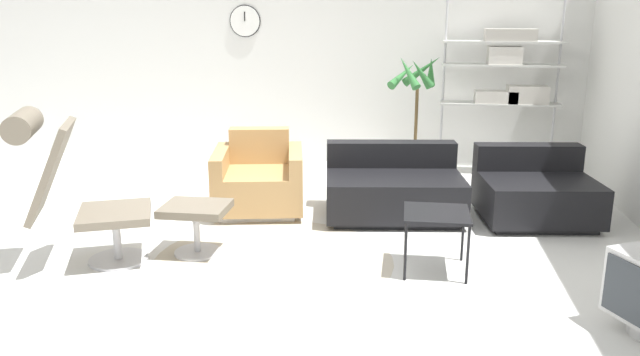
{
  "coord_description": "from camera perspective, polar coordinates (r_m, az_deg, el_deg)",
  "views": [
    {
      "loc": [
        0.84,
        -4.66,
        1.82
      ],
      "look_at": [
        0.17,
        0.05,
        0.55
      ],
      "focal_mm": 35.0,
      "sensor_mm": 36.0,
      "label": 1
    }
  ],
  "objects": [
    {
      "name": "ground_plane",
      "position": [
        5.08,
        -2.03,
        -6.07
      ],
      "size": [
        12.0,
        12.0,
        0.0
      ],
      "primitive_type": "plane",
      "color": "silver"
    },
    {
      "name": "wall_back",
      "position": [
        7.63,
        1.72,
        11.82
      ],
      "size": [
        12.0,
        0.09,
        2.8
      ],
      "color": "silver",
      "rests_on": "ground_plane"
    },
    {
      "name": "round_rug",
      "position": [
        4.77,
        -4.27,
        -7.46
      ],
      "size": [
        1.82,
        1.82,
        0.01
      ],
      "color": "#BCB29E",
      "rests_on": "ground_plane"
    },
    {
      "name": "lounge_chair",
      "position": [
        4.82,
        -22.12,
        0.1
      ],
      "size": [
        1.03,
        0.83,
        1.16
      ],
      "rotation": [
        0.0,
        0.0,
        -1.18
      ],
      "color": "#BCBCC1",
      "rests_on": "ground_plane"
    },
    {
      "name": "ottoman",
      "position": [
        4.88,
        -11.28,
        -3.51
      ],
      "size": [
        0.49,
        0.42,
        0.4
      ],
      "color": "#BCBCC1",
      "rests_on": "ground_plane"
    },
    {
      "name": "armchair_red",
      "position": [
        5.87,
        -5.61,
        -0.32
      ],
      "size": [
        0.95,
        0.96,
        0.74
      ],
      "rotation": [
        0.0,
        0.0,
        3.33
      ],
      "color": "silver",
      "rests_on": "ground_plane"
    },
    {
      "name": "couch_low",
      "position": [
        5.74,
        6.7,
        -1.08
      ],
      "size": [
        1.31,
        1.0,
        0.63
      ],
      "rotation": [
        0.0,
        0.0,
        3.27
      ],
      "color": "black",
      "rests_on": "ground_plane"
    },
    {
      "name": "couch_second",
      "position": [
        5.9,
        19.07,
        -1.36
      ],
      "size": [
        1.07,
        0.97,
        0.63
      ],
      "rotation": [
        0.0,
        0.0,
        3.27
      ],
      "color": "black",
      "rests_on": "ground_plane"
    },
    {
      "name": "side_table",
      "position": [
        4.53,
        10.61,
        -3.59
      ],
      "size": [
        0.46,
        0.46,
        0.44
      ],
      "color": "black",
      "rests_on": "ground_plane"
    },
    {
      "name": "potted_plant",
      "position": [
        7.0,
        8.7,
        4.45
      ],
      "size": [
        0.61,
        0.58,
        1.38
      ],
      "color": "silver",
      "rests_on": "ground_plane"
    },
    {
      "name": "shelf_unit",
      "position": [
        7.35,
        16.82,
        9.31
      ],
      "size": [
        1.32,
        0.28,
        2.04
      ],
      "color": "#BCBCC1",
      "rests_on": "ground_plane"
    }
  ]
}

